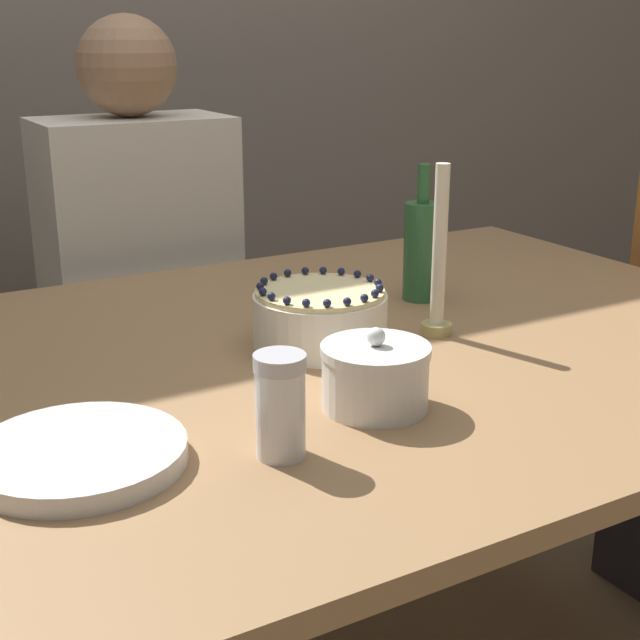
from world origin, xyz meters
TOP-DOWN VIEW (x-y plane):
  - dining_table at (0.00, 0.00)m, footprint 1.54×1.09m
  - cake at (-0.02, 0.01)m, footprint 0.20×0.20m
  - sugar_bowl at (-0.08, -0.23)m, footprint 0.14×0.14m
  - sugar_shaker at (-0.25, -0.29)m, footprint 0.06×0.06m
  - plate_stack at (-0.45, -0.19)m, footprint 0.24×0.24m
  - candle at (0.16, -0.04)m, footprint 0.05×0.05m
  - bottle at (0.25, 0.13)m, footprint 0.06×0.06m
  - person_man_blue_shirt at (-0.06, 0.75)m, footprint 0.40×0.34m

SIDE VIEW (x-z plane):
  - person_man_blue_shirt at x=-0.06m, z-range -0.08..1.17m
  - dining_table at x=0.00m, z-range 0.28..1.04m
  - plate_stack at x=-0.45m, z-range 0.76..0.78m
  - sugar_bowl at x=-0.08m, z-range 0.75..0.86m
  - cake at x=-0.02m, z-range 0.75..0.85m
  - sugar_shaker at x=-0.25m, z-range 0.76..0.88m
  - bottle at x=0.25m, z-range 0.73..0.97m
  - candle at x=0.16m, z-range 0.73..1.00m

